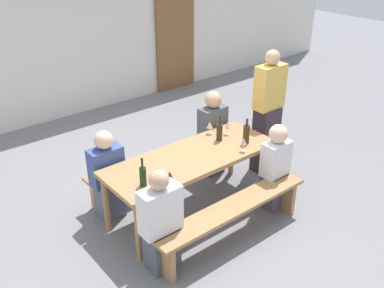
{
  "coord_description": "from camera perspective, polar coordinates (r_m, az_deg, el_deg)",
  "views": [
    {
      "loc": [
        -2.67,
        -3.29,
        3.1
      ],
      "look_at": [
        0.0,
        0.0,
        0.9
      ],
      "focal_mm": 40.33,
      "sensor_mm": 36.0,
      "label": 1
    }
  ],
  "objects": [
    {
      "name": "wine_bottle_1",
      "position": [
        5.15,
        3.65,
        1.66
      ],
      "size": [
        0.07,
        0.07,
        0.32
      ],
      "color": "#332814",
      "rests_on": "tasting_table"
    },
    {
      "name": "seated_guest_far_1",
      "position": [
        5.74,
        2.7,
        1.27
      ],
      "size": [
        0.37,
        0.24,
        1.18
      ],
      "rotation": [
        0.0,
        0.0,
        -1.57
      ],
      "color": "#36455C",
      "rests_on": "ground"
    },
    {
      "name": "seated_guest_near_0",
      "position": [
        4.2,
        -4.16,
        -10.49
      ],
      "size": [
        0.41,
        0.24,
        1.12
      ],
      "rotation": [
        0.0,
        0.0,
        1.57
      ],
      "color": "#48515D",
      "rests_on": "ground"
    },
    {
      "name": "wine_glass_2",
      "position": [
        4.33,
        -4.53,
        -3.68
      ],
      "size": [
        0.06,
        0.06,
        0.18
      ],
      "color": "silver",
      "rests_on": "tasting_table"
    },
    {
      "name": "bench_far",
      "position": [
        5.52,
        -4.5,
        -2.47
      ],
      "size": [
        1.96,
        0.3,
        0.45
      ],
      "color": "#9E7247",
      "rests_on": "ground"
    },
    {
      "name": "back_wall",
      "position": [
        7.61,
        -18.39,
        14.75
      ],
      "size": [
        14.0,
        0.2,
        3.2
      ],
      "primitive_type": "cube",
      "color": "silver",
      "rests_on": "ground"
    },
    {
      "name": "tasting_table",
      "position": [
        4.89,
        0.0,
        -2.39
      ],
      "size": [
        2.06,
        0.77,
        0.75
      ],
      "color": "#9E7247",
      "rests_on": "ground"
    },
    {
      "name": "wooden_door",
      "position": [
        8.78,
        -2.23,
        13.94
      ],
      "size": [
        0.9,
        0.06,
        2.1
      ],
      "primitive_type": "cube",
      "color": "brown",
      "rests_on": "ground"
    },
    {
      "name": "seated_guest_near_1",
      "position": [
        5.13,
        10.89,
        -3.16
      ],
      "size": [
        0.33,
        0.24,
        1.09
      ],
      "rotation": [
        0.0,
        0.0,
        1.57
      ],
      "color": "#4E4452",
      "rests_on": "ground"
    },
    {
      "name": "wine_glass_0",
      "position": [
        4.28,
        -2.96,
        -4.17
      ],
      "size": [
        0.07,
        0.07,
        0.16
      ],
      "color": "silver",
      "rests_on": "tasting_table"
    },
    {
      "name": "bench_near",
      "position": [
        4.63,
        5.43,
        -9.05
      ],
      "size": [
        1.96,
        0.3,
        0.45
      ],
      "color": "#9E7247",
      "rests_on": "ground"
    },
    {
      "name": "wine_glass_4",
      "position": [
        5.3,
        4.7,
        2.44
      ],
      "size": [
        0.06,
        0.06,
        0.17
      ],
      "color": "silver",
      "rests_on": "tasting_table"
    },
    {
      "name": "wine_glass_1",
      "position": [
        4.92,
        6.85,
        0.29
      ],
      "size": [
        0.07,
        0.07,
        0.17
      ],
      "color": "silver",
      "rests_on": "tasting_table"
    },
    {
      "name": "ground_plane",
      "position": [
        5.25,
        0.0,
        -8.74
      ],
      "size": [
        24.0,
        24.0,
        0.0
      ],
      "primitive_type": "plane",
      "color": "slate"
    },
    {
      "name": "wine_bottle_0",
      "position": [
        5.12,
        7.19,
        1.36
      ],
      "size": [
        0.08,
        0.08,
        0.31
      ],
      "color": "#332814",
      "rests_on": "tasting_table"
    },
    {
      "name": "standing_host",
      "position": [
        5.78,
        9.95,
        3.76
      ],
      "size": [
        0.41,
        0.24,
        1.7
      ],
      "rotation": [
        0.0,
        0.0,
        3.14
      ],
      "color": "#352833",
      "rests_on": "ground"
    },
    {
      "name": "wine_glass_3",
      "position": [
        5.3,
        2.36,
        2.49
      ],
      "size": [
        0.08,
        0.08,
        0.16
      ],
      "color": "silver",
      "rests_on": "tasting_table"
    },
    {
      "name": "wine_bottle_2",
      "position": [
        4.29,
        -6.51,
        -4.21
      ],
      "size": [
        0.07,
        0.07,
        0.31
      ],
      "color": "#143319",
      "rests_on": "tasting_table"
    },
    {
      "name": "seated_guest_far_0",
      "position": [
        4.98,
        -11.12,
        -4.3
      ],
      "size": [
        0.38,
        0.24,
        1.1
      ],
      "rotation": [
        0.0,
        0.0,
        -1.57
      ],
      "color": "#4D546B",
      "rests_on": "ground"
    }
  ]
}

